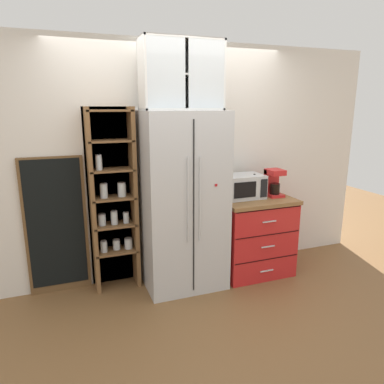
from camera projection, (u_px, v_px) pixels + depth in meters
The scene contains 12 objects.
ground_plane at pixel (185, 284), 3.87m from camera, with size 10.60×10.60×0.00m, color brown.
wall_back_cream at pixel (172, 163), 3.93m from camera, with size 4.90×0.10×2.55m, color silver.
refrigerator at pixel (183, 201), 3.68m from camera, with size 0.82×0.65×1.85m.
pantry_shelf_column at pixel (113, 199), 3.67m from camera, with size 0.50×0.28×1.88m.
counter_cabinet at pixel (253, 235), 4.08m from camera, with size 0.83×0.65×0.89m.
microwave at pixel (243, 186), 3.95m from camera, with size 0.44×0.33×0.26m.
coffee_maker at pixel (273, 182), 4.03m from camera, with size 0.17×0.20×0.31m.
mug_sage at pixel (255, 194), 3.96m from camera, with size 0.11×0.08×0.08m.
mug_navy at pixel (251, 192), 4.04m from camera, with size 0.11×0.08×0.08m.
bottle_cobalt at pixel (254, 187), 3.97m from camera, with size 0.06×0.06×0.27m.
upper_cabinet at pixel (181, 75), 3.43m from camera, with size 0.79×0.32×0.66m.
chalkboard_menu at pixel (56, 226), 3.57m from camera, with size 0.60×0.04×1.41m.
Camera 1 is at (-1.15, -3.32, 1.89)m, focal length 33.22 mm.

